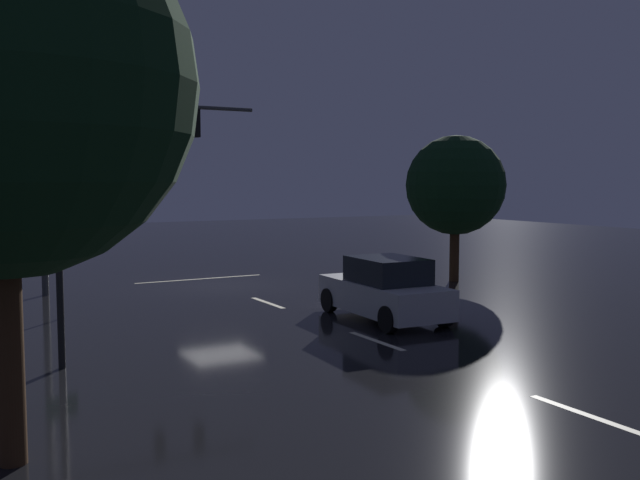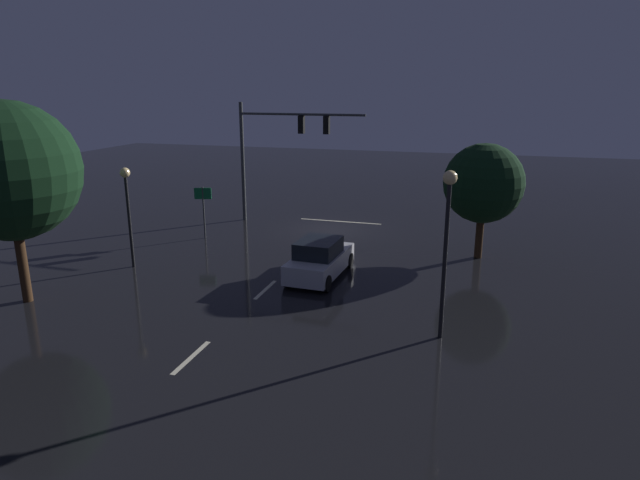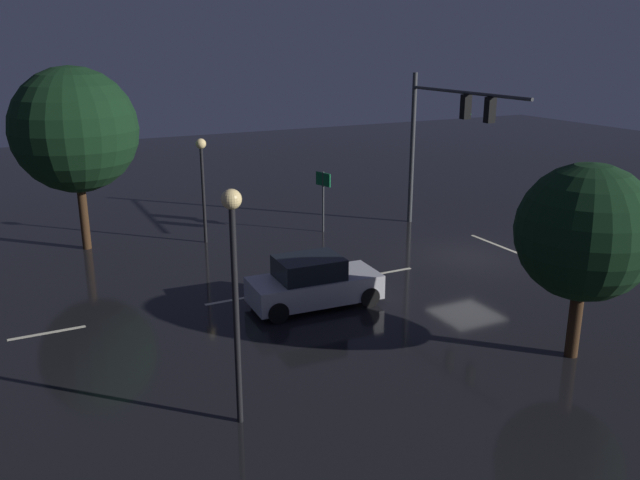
% 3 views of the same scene
% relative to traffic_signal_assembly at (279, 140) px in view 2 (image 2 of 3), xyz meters
% --- Properties ---
extents(ground_plane, '(80.00, 80.00, 0.00)m').
position_rel_traffic_signal_assembly_xyz_m(ground_plane, '(-3.41, 0.94, -4.90)').
color(ground_plane, black).
extents(traffic_signal_assembly, '(7.54, 0.47, 7.04)m').
position_rel_traffic_signal_assembly_xyz_m(traffic_signal_assembly, '(0.00, 0.00, 0.00)').
color(traffic_signal_assembly, '#383A3D').
rests_on(traffic_signal_assembly, ground_plane).
extents(lane_dash_far, '(0.16, 2.20, 0.01)m').
position_rel_traffic_signal_assembly_xyz_m(lane_dash_far, '(-3.41, 4.94, -4.89)').
color(lane_dash_far, beige).
rests_on(lane_dash_far, ground_plane).
extents(lane_dash_mid, '(0.16, 2.20, 0.01)m').
position_rel_traffic_signal_assembly_xyz_m(lane_dash_mid, '(-3.41, 10.94, -4.89)').
color(lane_dash_mid, beige).
rests_on(lane_dash_mid, ground_plane).
extents(lane_dash_near, '(0.16, 2.20, 0.01)m').
position_rel_traffic_signal_assembly_xyz_m(lane_dash_near, '(-3.41, 16.94, -4.89)').
color(lane_dash_near, beige).
rests_on(lane_dash_near, ground_plane).
extents(stop_bar, '(5.00, 0.16, 0.01)m').
position_rel_traffic_signal_assembly_xyz_m(stop_bar, '(-3.41, -1.19, -4.89)').
color(stop_bar, beige).
rests_on(stop_bar, ground_plane).
extents(car_approaching, '(2.09, 4.44, 1.70)m').
position_rel_traffic_signal_assembly_xyz_m(car_approaching, '(-5.08, 8.84, -4.10)').
color(car_approaching, '#B7B7BC').
rests_on(car_approaching, ground_plane).
extents(street_lamp_left_kerb, '(0.44, 0.44, 5.48)m').
position_rel_traffic_signal_assembly_xyz_m(street_lamp_left_kerb, '(-10.53, 13.39, -1.10)').
color(street_lamp_left_kerb, black).
rests_on(street_lamp_left_kerb, ground_plane).
extents(street_lamp_right_kerb, '(0.44, 0.44, 4.52)m').
position_rel_traffic_signal_assembly_xyz_m(street_lamp_right_kerb, '(3.44, 9.88, -1.69)').
color(street_lamp_right_kerb, black).
rests_on(street_lamp_right_kerb, ground_plane).
extents(route_sign, '(0.88, 0.31, 2.80)m').
position_rel_traffic_signal_assembly_xyz_m(route_sign, '(2.64, 4.56, -2.88)').
color(route_sign, '#383A3D').
rests_on(route_sign, ground_plane).
extents(tree_left_near, '(3.69, 3.69, 5.44)m').
position_rel_traffic_signal_assembly_xyz_m(tree_left_near, '(-11.55, 4.01, -1.32)').
color(tree_left_near, '#382314').
rests_on(tree_left_near, ground_plane).
extents(tree_right_near, '(5.04, 5.04, 7.51)m').
position_rel_traffic_signal_assembly_xyz_m(tree_right_near, '(4.84, 14.63, 0.08)').
color(tree_right_near, '#382314').
rests_on(tree_right_near, ground_plane).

